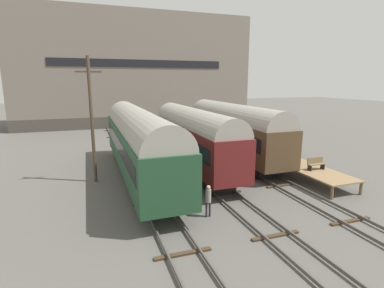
{
  "coord_description": "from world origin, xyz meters",
  "views": [
    {
      "loc": [
        -8.28,
        -20.3,
        7.43
      ],
      "look_at": [
        0.0,
        3.36,
        2.2
      ],
      "focal_mm": 28.0,
      "sensor_mm": 36.0,
      "label": 1
    }
  ],
  "objects_px": {
    "train_car_maroon": "(194,135)",
    "bench": "(316,163)",
    "train_car_brown": "(233,128)",
    "utility_pole": "(92,119)",
    "person_worker": "(208,198)",
    "train_car_green": "(139,140)"
  },
  "relations": [
    {
      "from": "train_car_brown",
      "to": "bench",
      "type": "relative_size",
      "value": 11.35
    },
    {
      "from": "train_car_maroon",
      "to": "train_car_green",
      "type": "distance_m",
      "value": 4.8
    },
    {
      "from": "train_car_brown",
      "to": "bench",
      "type": "xyz_separation_m",
      "value": [
        2.86,
        -7.98,
        -1.6
      ]
    },
    {
      "from": "train_car_maroon",
      "to": "bench",
      "type": "distance_m",
      "value": 9.74
    },
    {
      "from": "person_worker",
      "to": "bench",
      "type": "bearing_deg",
      "value": 16.24
    },
    {
      "from": "train_car_green",
      "to": "utility_pole",
      "type": "distance_m",
      "value": 3.7
    },
    {
      "from": "bench",
      "to": "person_worker",
      "type": "bearing_deg",
      "value": -163.76
    },
    {
      "from": "train_car_brown",
      "to": "bench",
      "type": "bearing_deg",
      "value": -70.3
    },
    {
      "from": "train_car_maroon",
      "to": "train_car_green",
      "type": "xyz_separation_m",
      "value": [
        -4.74,
        -0.75,
        0.09
      ]
    },
    {
      "from": "train_car_brown",
      "to": "bench",
      "type": "distance_m",
      "value": 8.62
    },
    {
      "from": "train_car_maroon",
      "to": "person_worker",
      "type": "bearing_deg",
      "value": -104.52
    },
    {
      "from": "bench",
      "to": "person_worker",
      "type": "distance_m",
      "value": 10.28
    },
    {
      "from": "train_car_maroon",
      "to": "bench",
      "type": "relative_size",
      "value": 10.75
    },
    {
      "from": "train_car_green",
      "to": "train_car_brown",
      "type": "bearing_deg",
      "value": 16.66
    },
    {
      "from": "train_car_brown",
      "to": "utility_pole",
      "type": "distance_m",
      "value": 13.1
    },
    {
      "from": "train_car_green",
      "to": "person_worker",
      "type": "height_order",
      "value": "train_car_green"
    },
    {
      "from": "train_car_brown",
      "to": "train_car_maroon",
      "type": "xyz_separation_m",
      "value": [
        -4.74,
        -2.08,
        -0.05
      ]
    },
    {
      "from": "train_car_maroon",
      "to": "utility_pole",
      "type": "distance_m",
      "value": 8.21
    },
    {
      "from": "train_car_brown",
      "to": "train_car_green",
      "type": "relative_size",
      "value": 0.84
    },
    {
      "from": "train_car_green",
      "to": "utility_pole",
      "type": "relative_size",
      "value": 2.04
    },
    {
      "from": "bench",
      "to": "person_worker",
      "type": "height_order",
      "value": "bench"
    },
    {
      "from": "person_worker",
      "to": "train_car_maroon",
      "type": "bearing_deg",
      "value": 75.48
    }
  ]
}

